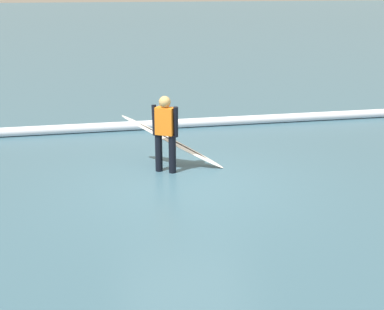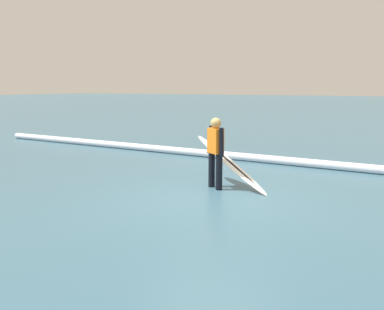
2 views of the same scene
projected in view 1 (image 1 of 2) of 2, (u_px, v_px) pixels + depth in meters
ground_plane at (186, 183)px, 9.60m from camera, size 188.36×188.36×0.00m
surfer at (165, 130)px, 9.93m from camera, size 0.46×0.38×1.48m
surfboard at (173, 142)px, 10.37m from camera, size 2.02×0.97×1.03m
wave_crest_foreground at (77, 129)px, 12.77m from camera, size 17.91×0.31×0.22m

